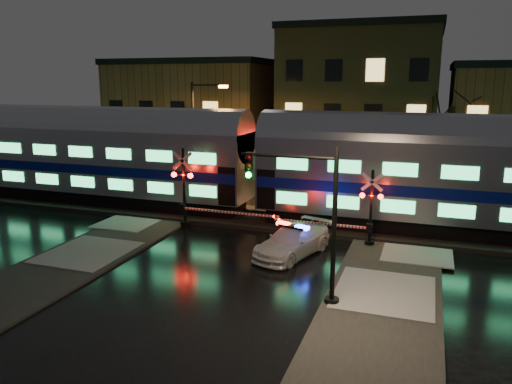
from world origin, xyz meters
TOP-DOWN VIEW (x-y plane):
  - ground at (0.00, 0.00)m, footprint 120.00×120.00m
  - ballast at (0.00, 5.00)m, footprint 90.00×4.20m
  - sidewalk_left at (-6.50, -6.00)m, footprint 4.00×20.00m
  - sidewalk_right at (6.50, -6.00)m, footprint 4.00×20.00m
  - building_left at (-13.00, 22.00)m, footprint 14.00×10.00m
  - building_mid at (2.00, 22.50)m, footprint 12.00×11.00m
  - train at (-1.31, 5.00)m, footprint 51.00×3.12m
  - police_car at (2.18, 0.03)m, footprint 3.12×4.84m
  - crossing_signal_right at (4.94, 2.30)m, footprint 5.21×0.63m
  - crossing_signal_left at (-4.03, 2.31)m, footprint 5.99×0.67m
  - traffic_light at (3.96, -4.53)m, footprint 3.59×0.67m
  - streetlight at (-6.78, 9.00)m, footprint 2.53×0.27m

SIDE VIEW (x-z plane):
  - ground at x=0.00m, z-range 0.00..0.00m
  - sidewalk_left at x=-6.50m, z-range 0.00..0.12m
  - sidewalk_right at x=6.50m, z-range 0.00..0.12m
  - ballast at x=0.00m, z-range 0.00..0.24m
  - police_car at x=2.18m, z-range -0.07..1.39m
  - crossing_signal_right at x=4.94m, z-range -0.33..3.36m
  - crossing_signal_left at x=-4.03m, z-range -0.36..3.88m
  - traffic_light at x=3.96m, z-range 0.18..5.72m
  - train at x=-1.31m, z-range 0.42..6.35m
  - streetlight at x=-6.78m, z-range 0.58..8.16m
  - building_left at x=-13.00m, z-range 0.00..9.00m
  - building_mid at x=2.00m, z-range 0.00..11.50m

